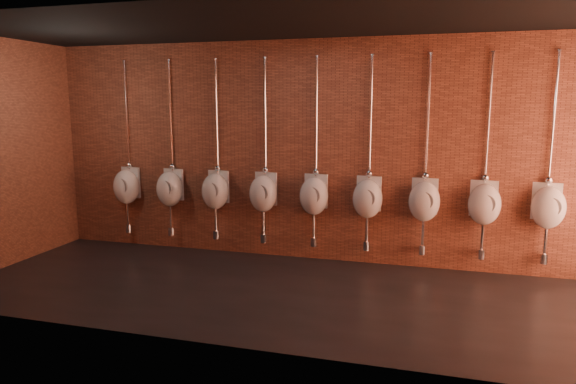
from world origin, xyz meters
name	(u,v)px	position (x,y,z in m)	size (l,w,h in m)	color
ground	(295,294)	(0.00, 0.00, 0.00)	(8.50, 8.50, 0.00)	black
room_shell	(296,128)	(0.00, 0.00, 2.01)	(8.54, 3.04, 3.22)	black
urinal_0	(127,186)	(-3.16, 1.35, 0.99)	(0.48, 0.44, 2.72)	white
urinal_1	(170,188)	(-2.39, 1.35, 0.99)	(0.48, 0.44, 2.72)	white
urinal_2	(215,190)	(-1.62, 1.35, 0.99)	(0.48, 0.44, 2.72)	white
urinal_3	(263,193)	(-0.85, 1.35, 0.99)	(0.48, 0.44, 2.72)	white
urinal_4	(314,195)	(-0.08, 1.35, 0.99)	(0.48, 0.44, 2.72)	white
urinal_5	(368,198)	(0.69, 1.35, 0.99)	(0.48, 0.44, 2.72)	white
urinal_6	(424,200)	(1.46, 1.35, 0.99)	(0.48, 0.44, 2.72)	white
urinal_7	(484,203)	(2.23, 1.35, 0.99)	(0.48, 0.44, 2.72)	white
urinal_8	(548,207)	(3.00, 1.35, 0.99)	(0.48, 0.44, 2.72)	white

